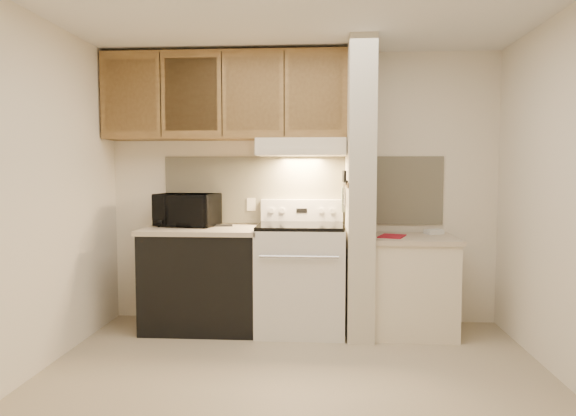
{
  "coord_description": "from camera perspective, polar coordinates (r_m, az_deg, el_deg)",
  "views": [
    {
      "loc": [
        0.18,
        -3.32,
        1.42
      ],
      "look_at": [
        -0.08,
        0.75,
        1.12
      ],
      "focal_mm": 32.0,
      "sensor_mm": 36.0,
      "label": 1
    }
  ],
  "objects": [
    {
      "name": "knife_handle_a",
      "position": [
        4.26,
        6.37,
        3.5
      ],
      "size": [
        0.02,
        0.02,
        0.1
      ],
      "primitive_type": "cylinder",
      "color": "black",
      "rests_on": "knife_strip"
    },
    {
      "name": "wall_left",
      "position": [
        3.87,
        -27.09,
        1.21
      ],
      "size": [
        0.02,
        3.0,
        2.5
      ],
      "primitive_type": "cube",
      "color": "white",
      "rests_on": "floor"
    },
    {
      "name": "range_knob_right_outer",
      "position": [
        4.73,
        4.93,
        -0.31
      ],
      "size": [
        0.05,
        0.02,
        0.05
      ],
      "primitive_type": "cylinder",
      "rotation": [
        1.57,
        0.0,
        0.0
      ],
      "color": "silver",
      "rests_on": "range_backguard"
    },
    {
      "name": "right_countertop",
      "position": [
        4.57,
        13.66,
        -3.34
      ],
      "size": [
        0.74,
        0.64,
        0.04
      ],
      "primitive_type": "cube",
      "color": "beige",
      "rests_on": "right_cab_base"
    },
    {
      "name": "knife_handle_c",
      "position": [
        4.41,
        6.28,
        3.52
      ],
      "size": [
        0.02,
        0.02,
        0.1
      ],
      "primitive_type": "cylinder",
      "color": "black",
      "rests_on": "knife_strip"
    },
    {
      "name": "range_backguard",
      "position": [
        4.77,
        1.55,
        -0.25
      ],
      "size": [
        0.76,
        0.08,
        0.2
      ],
      "primitive_type": "cube",
      "color": "silver",
      "rests_on": "range_body"
    },
    {
      "name": "floor",
      "position": [
        3.61,
        0.59,
        -18.96
      ],
      "size": [
        3.6,
        3.6,
        0.0
      ],
      "primitive_type": "plane",
      "color": "tan",
      "rests_on": "ground"
    },
    {
      "name": "white_box",
      "position": [
        4.79,
        15.9,
        -2.56
      ],
      "size": [
        0.18,
        0.15,
        0.04
      ],
      "primitive_type": "cube",
      "rotation": [
        0.0,
        0.0,
        0.41
      ],
      "color": "white",
      "rests_on": "right_countertop"
    },
    {
      "name": "knife_blade_c",
      "position": [
        4.42,
        6.26,
        1.32
      ],
      "size": [
        0.01,
        0.04,
        0.2
      ],
      "primitive_type": "cube",
      "color": "silver",
      "rests_on": "knife_strip"
    },
    {
      "name": "backsplash",
      "position": [
        4.81,
        1.58,
        1.99
      ],
      "size": [
        2.6,
        0.02,
        0.63
      ],
      "primitive_type": "cube",
      "color": "beige",
      "rests_on": "wall_back"
    },
    {
      "name": "wall_back",
      "position": [
        4.82,
        1.59,
        2.17
      ],
      "size": [
        3.6,
        2.5,
        0.02
      ],
      "primitive_type": "cube",
      "rotation": [
        1.57,
        0.0,
        0.0
      ],
      "color": "white",
      "rests_on": "floor"
    },
    {
      "name": "oven_handle",
      "position": [
        4.18,
        1.21,
        -5.45
      ],
      "size": [
        0.65,
        0.02,
        0.02
      ],
      "primitive_type": "cylinder",
      "rotation": [
        0.0,
        1.57,
        0.0
      ],
      "color": "silver",
      "rests_on": "range_body"
    },
    {
      "name": "partition_pillar",
      "position": [
        4.48,
        7.95,
        1.98
      ],
      "size": [
        0.22,
        0.7,
        2.5
      ],
      "primitive_type": "cube",
      "color": "beige",
      "rests_on": "floor"
    },
    {
      "name": "range_knob_left_outer",
      "position": [
        4.75,
        -1.85,
        -0.28
      ],
      "size": [
        0.05,
        0.02,
        0.05
      ],
      "primitive_type": "cylinder",
      "rotation": [
        1.57,
        0.0,
        0.0
      ],
      "color": "silver",
      "rests_on": "range_backguard"
    },
    {
      "name": "cab_door_d",
      "position": [
        4.53,
        3.09,
        12.63
      ],
      "size": [
        0.46,
        0.01,
        0.63
      ],
      "primitive_type": "cube",
      "color": "olive",
      "rests_on": "upper_cabinets"
    },
    {
      "name": "right_cab_base",
      "position": [
        4.65,
        13.57,
        -8.54
      ],
      "size": [
        0.7,
        0.6,
        0.81
      ],
      "primitive_type": "cube",
      "color": "beige",
      "rests_on": "floor"
    },
    {
      "name": "range_hood",
      "position": [
        4.6,
        1.49,
        6.75
      ],
      "size": [
        0.78,
        0.44,
        0.15
      ],
      "primitive_type": "cube",
      "color": "beige",
      "rests_on": "upper_cabinets"
    },
    {
      "name": "cab_door_a",
      "position": [
        4.84,
        -17.12,
        11.92
      ],
      "size": [
        0.46,
        0.01,
        0.63
      ],
      "primitive_type": "cube",
      "color": "olive",
      "rests_on": "upper_cabinets"
    },
    {
      "name": "oven_mitt",
      "position": [
        4.65,
        6.16,
        0.94
      ],
      "size": [
        0.03,
        0.09,
        0.22
      ],
      "primitive_type": "cube",
      "color": "slate",
      "rests_on": "partition_pillar"
    },
    {
      "name": "knife_blade_b",
      "position": [
        4.35,
        6.3,
        1.4
      ],
      "size": [
        0.01,
        0.04,
        0.18
      ],
      "primitive_type": "cube",
      "color": "silver",
      "rests_on": "knife_strip"
    },
    {
      "name": "left_countertop",
      "position": [
        4.64,
        -9.53,
        -2.43
      ],
      "size": [
        1.04,
        0.67,
        0.04
      ],
      "primitive_type": "cube",
      "color": "beige",
      "rests_on": "dishwasher_front"
    },
    {
      "name": "outlet",
      "position": [
        4.85,
        -4.11,
        0.4
      ],
      "size": [
        0.08,
        0.01,
        0.12
      ],
      "primitive_type": "cube",
      "color": "beige",
      "rests_on": "backsplash"
    },
    {
      "name": "upper_cabinets",
      "position": [
        4.77,
        -6.98,
        12.18
      ],
      "size": [
        2.18,
        0.33,
        0.77
      ],
      "primitive_type": "cube",
      "color": "olive",
      "rests_on": "wall_back"
    },
    {
      "name": "range_display",
      "position": [
        4.73,
        1.53,
        -0.29
      ],
      "size": [
        0.1,
        0.01,
        0.04
      ],
      "primitive_type": "cube",
      "color": "black",
      "rests_on": "range_backguard"
    },
    {
      "name": "range_knob_left_inner",
      "position": [
        4.74,
        -0.64,
        -0.28
      ],
      "size": [
        0.05,
        0.02,
        0.05
      ],
      "primitive_type": "cylinder",
      "rotation": [
        1.57,
        0.0,
        0.0
      ],
      "color": "silver",
      "rests_on": "range_backguard"
    },
    {
      "name": "microwave",
      "position": [
        4.8,
        -11.13,
        -0.2
      ],
      "size": [
        0.59,
        0.45,
        0.3
      ],
      "primitive_type": "imported",
      "rotation": [
        0.0,
        0.0,
        -0.17
      ],
      "color": "black",
      "rests_on": "left_countertop"
    },
    {
      "name": "knife_blade_a",
      "position": [
        4.27,
        6.35,
        1.49
      ],
      "size": [
        0.01,
        0.03,
        0.16
      ],
      "primitive_type": "cube",
      "color": "silver",
      "rests_on": "knife_strip"
    },
    {
      "name": "cab_gap_a",
      "position": [
        4.75,
        -13.98,
        12.13
      ],
      "size": [
        0.01,
        0.01,
        0.73
      ],
      "primitive_type": "cube",
      "color": "black",
      "rests_on": "upper_cabinets"
    },
    {
      "name": "range_body",
      "position": [
        4.58,
        1.4,
        -7.91
      ],
      "size": [
        0.76,
        0.65,
        0.92
      ],
      "primitive_type": "cube",
      "color": "silver",
      "rests_on": "floor"
    },
    {
      "name": "knife_handle_e",
      "position": [
        4.59,
        6.18,
        3.55
      ],
      "size": [
        0.02,
        0.02,
        0.1
      ],
      "primitive_type": "cylinder",
      "color": "black",
      "rests_on": "knife_strip"
    },
    {
      "name": "cab_door_c",
      "position": [
        4.57,
        -3.92,
        12.55
      ],
      "size": [
        0.46,
        0.01,
        0.63
      ],
      "primitive_type": "cube",
      "color": "olive",
      "rests_on": "upper_cabinets"
    },
    {
      "name": "teal_jar",
      "position": [
        4.93,
        -12.91,
        -1.31
      ],
      "size": [
        0.1,
        0.1,
        0.09
      ],
      "primitive_type": "cylinder",
      "rotation": [
        0.0,
        0.0,
        0.25
      ],
      "color": "#1D605C",
      "rests_on": "left_countertop"
    },
    {
      "name": "knife_strip",
      "position": [
        4.42,
        6.43,
        2.87
      ],
      "size": [
        0.02,
        0.42,
        0.04
      ],
      "primitive_type": "cube",
      "color": "black",
      "rests_on": "partition_pillar"
    },
    {
      "name": "dishwasher_front",
      "position": [
        4.71,
        -9.46,
        -7.93
      ],
      "size": [
        1.0,
        0.63,
        0.87
      ],
      "primitive_type": "cube",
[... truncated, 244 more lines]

